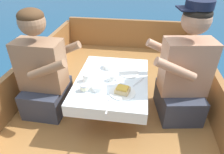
# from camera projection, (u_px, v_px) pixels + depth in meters

# --- Properties ---
(ground_plane) EXTENTS (60.00, 60.00, 0.00)m
(ground_plane) POSITION_uv_depth(u_px,v_px,m) (111.00, 140.00, 2.10)
(ground_plane) COLOR navy
(boat_deck) EXTENTS (1.94, 3.35, 0.35)m
(boat_deck) POSITION_uv_depth(u_px,v_px,m) (111.00, 128.00, 2.00)
(boat_deck) COLOR #9E6B38
(boat_deck) RESTS_ON ground_plane
(gunwale_port) EXTENTS (0.06, 3.35, 0.39)m
(gunwale_port) POSITION_uv_depth(u_px,v_px,m) (14.00, 90.00, 1.92)
(gunwale_port) COLOR #936033
(gunwale_port) RESTS_ON boat_deck
(gunwale_starboard) EXTENTS (0.06, 3.35, 0.39)m
(gunwale_starboard) POSITION_uv_depth(u_px,v_px,m) (220.00, 110.00, 1.69)
(gunwale_starboard) COLOR #936033
(gunwale_starboard) RESTS_ON boat_deck
(bow_coaming) EXTENTS (1.82, 0.06, 0.45)m
(bow_coaming) POSITION_uv_depth(u_px,v_px,m) (126.00, 34.00, 3.17)
(bow_coaming) COLOR #936033
(bow_coaming) RESTS_ON boat_deck
(cockpit_table) EXTENTS (0.64, 0.84, 0.36)m
(cockpit_table) POSITION_uv_depth(u_px,v_px,m) (112.00, 82.00, 1.81)
(cockpit_table) COLOR #B2B2B7
(cockpit_table) RESTS_ON boat_deck
(person_port) EXTENTS (0.53, 0.45, 0.97)m
(person_port) POSITION_uv_depth(u_px,v_px,m) (43.00, 73.00, 1.80)
(person_port) COLOR #333847
(person_port) RESTS_ON boat_deck
(person_starboard) EXTENTS (0.57, 0.51, 1.04)m
(person_starboard) POSITION_uv_depth(u_px,v_px,m) (184.00, 74.00, 1.72)
(person_starboard) COLOR #333847
(person_starboard) RESTS_ON boat_deck
(plate_sandwich) EXTENTS (0.21, 0.21, 0.01)m
(plate_sandwich) POSITION_uv_depth(u_px,v_px,m) (122.00, 93.00, 1.61)
(plate_sandwich) COLOR white
(plate_sandwich) RESTS_ON cockpit_table
(plate_bread) EXTENTS (0.19, 0.19, 0.01)m
(plate_bread) POSITION_uv_depth(u_px,v_px,m) (129.00, 73.00, 1.87)
(plate_bread) COLOR white
(plate_bread) RESTS_ON cockpit_table
(sandwich) EXTENTS (0.13, 0.11, 0.05)m
(sandwich) POSITION_uv_depth(u_px,v_px,m) (122.00, 90.00, 1.59)
(sandwich) COLOR tan
(sandwich) RESTS_ON plate_sandwich
(bowl_port_near) EXTENTS (0.12, 0.12, 0.04)m
(bowl_port_near) POSITION_uv_depth(u_px,v_px,m) (98.00, 87.00, 1.65)
(bowl_port_near) COLOR white
(bowl_port_near) RESTS_ON cockpit_table
(bowl_starboard_near) EXTENTS (0.13, 0.13, 0.04)m
(bowl_starboard_near) POSITION_uv_depth(u_px,v_px,m) (109.00, 66.00, 1.95)
(bowl_starboard_near) COLOR white
(bowl_starboard_near) RESTS_ON cockpit_table
(coffee_cup_port) EXTENTS (0.10, 0.07, 0.07)m
(coffee_cup_port) POSITION_uv_depth(u_px,v_px,m) (87.00, 77.00, 1.75)
(coffee_cup_port) COLOR white
(coffee_cup_port) RESTS_ON cockpit_table
(coffee_cup_starboard) EXTENTS (0.09, 0.06, 0.05)m
(coffee_cup_starboard) POSITION_uv_depth(u_px,v_px,m) (112.00, 78.00, 1.76)
(coffee_cup_starboard) COLOR white
(coffee_cup_starboard) RESTS_ON cockpit_table
(tin_can) EXTENTS (0.07, 0.07, 0.05)m
(tin_can) POSITION_uv_depth(u_px,v_px,m) (84.00, 88.00, 1.63)
(tin_can) COLOR silver
(tin_can) RESTS_ON cockpit_table
(utensil_spoon_starboard) EXTENTS (0.04, 0.17, 0.01)m
(utensil_spoon_starboard) POSITION_uv_depth(u_px,v_px,m) (109.00, 104.00, 1.49)
(utensil_spoon_starboard) COLOR silver
(utensil_spoon_starboard) RESTS_ON cockpit_table
(utensil_knife_starboard) EXTENTS (0.10, 0.15, 0.00)m
(utensil_knife_starboard) POSITION_uv_depth(u_px,v_px,m) (139.00, 82.00, 1.74)
(utensil_knife_starboard) COLOR silver
(utensil_knife_starboard) RESTS_ON cockpit_table
(utensil_spoon_port) EXTENTS (0.15, 0.10, 0.01)m
(utensil_spoon_port) POSITION_uv_depth(u_px,v_px,m) (119.00, 82.00, 1.74)
(utensil_spoon_port) COLOR silver
(utensil_spoon_port) RESTS_ON cockpit_table
(utensil_knife_port) EXTENTS (0.16, 0.09, 0.00)m
(utensil_knife_port) POSITION_uv_depth(u_px,v_px,m) (137.00, 68.00, 1.95)
(utensil_knife_port) COLOR silver
(utensil_knife_port) RESTS_ON cockpit_table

